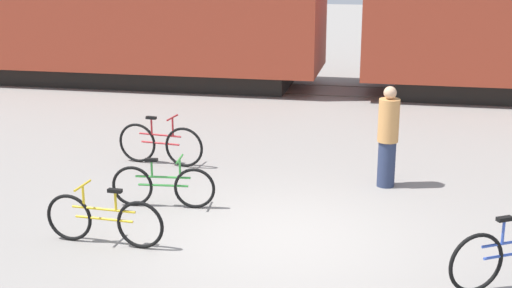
{
  "coord_description": "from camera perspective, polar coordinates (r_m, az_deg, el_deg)",
  "views": [
    {
      "loc": [
        1.51,
        -9.41,
        4.1
      ],
      "look_at": [
        -0.54,
        0.93,
        1.1
      ],
      "focal_mm": 50.0,
      "sensor_mm": 36.0,
      "label": 1
    }
  ],
  "objects": [
    {
      "name": "bicycle_green",
      "position": [
        11.45,
        -7.42,
        -3.34
      ],
      "size": [
        1.68,
        0.46,
        0.83
      ],
      "color": "black",
      "rests_on": "ground_plane"
    },
    {
      "name": "rail_far",
      "position": [
        21.2,
        6.94,
        4.63
      ],
      "size": [
        36.05,
        0.07,
        0.01
      ],
      "primitive_type": "cube",
      "color": "#4C4238",
      "rests_on": "ground_plane"
    },
    {
      "name": "person_in_tan",
      "position": [
        12.38,
        10.5,
        0.56
      ],
      "size": [
        0.36,
        0.36,
        1.77
      ],
      "rotation": [
        0.0,
        0.0,
        0.12
      ],
      "color": "#283351",
      "rests_on": "ground_plane"
    },
    {
      "name": "rail_near",
      "position": [
        19.8,
        6.61,
        3.84
      ],
      "size": [
        36.05,
        0.07,
        0.01
      ],
      "primitive_type": "cube",
      "color": "#4C4238",
      "rests_on": "ground_plane"
    },
    {
      "name": "ground_plane",
      "position": [
        10.38,
        1.95,
        -7.4
      ],
      "size": [
        80.0,
        80.0,
        0.0
      ],
      "primitive_type": "plane",
      "color": "gray"
    },
    {
      "name": "bicycle_maroon",
      "position": [
        13.63,
        -7.66,
        -0.0
      ],
      "size": [
        1.74,
        0.46,
        0.96
      ],
      "color": "black",
      "rests_on": "ground_plane"
    },
    {
      "name": "bicycle_yellow",
      "position": [
        10.2,
        -12.06,
        -5.94
      ],
      "size": [
        1.77,
        0.46,
        0.86
      ],
      "color": "black",
      "rests_on": "ground_plane"
    }
  ]
}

